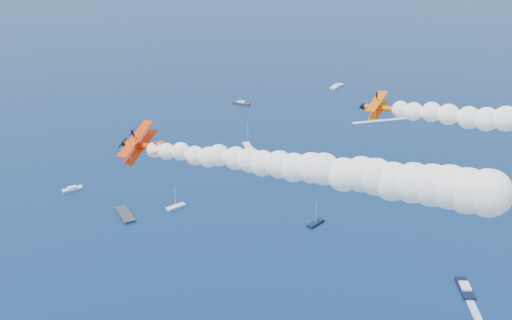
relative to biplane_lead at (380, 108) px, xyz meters
The scene contains 5 objects.
biplane_lead is the anchor object (origin of this frame).
biplane_trail 41.29m from the biplane_lead, 147.48° to the right, with size 8.28×9.28×5.59m, color #FD3305, non-canonical shape.
smoke_trail_trail 17.07m from the biplane_lead, 106.31° to the right, with size 59.86×18.33×11.17m, color white, non-canonical shape.
spectator_boats 105.66m from the biplane_lead, 104.53° to the left, with size 222.66×185.88×0.70m.
boat_wakes 110.53m from the biplane_lead, 106.62° to the left, with size 111.77×147.57×0.04m.
Camera 1 is at (68.05, -48.07, 95.56)m, focal length 43.23 mm.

